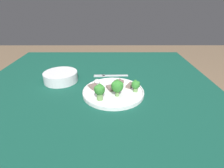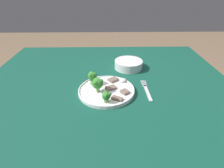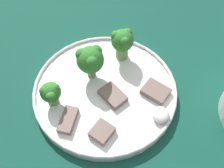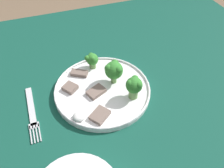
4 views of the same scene
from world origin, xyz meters
TOP-DOWN VIEW (x-y plane):
  - table at (0.00, 0.00)m, footprint 1.27×1.11m
  - dinner_plate at (0.00, -0.07)m, footprint 0.26×0.26m
  - fork at (0.19, -0.06)m, footprint 0.02×0.18m
  - cream_bowl at (0.13, 0.18)m, footprint 0.16×0.16m
  - broccoli_floret_near_rim_left at (0.00, -0.17)m, footprint 0.04×0.04m
  - broccoli_floret_center_left at (-0.04, -0.09)m, footprint 0.05×0.05m
  - broccoli_floret_back_left at (-0.07, -0.02)m, footprint 0.04×0.04m
  - meat_slice_front_slice at (0.02, -0.06)m, footprint 0.06×0.05m
  - meat_slice_middle_slice at (0.08, -0.10)m, footprint 0.05×0.05m
  - meat_slice_rear_slice at (0.05, -0.15)m, footprint 0.05×0.04m
  - meat_slice_edge_slice at (0.03, 0.01)m, footprint 0.06×0.06m
  - sauce_dollop at (0.08, -0.00)m, footprint 0.03×0.03m

SIDE VIEW (x-z plane):
  - table at x=0.00m, z-range 0.29..1.06m
  - fork at x=0.19m, z-range 0.77..0.77m
  - dinner_plate at x=0.00m, z-range 0.77..0.78m
  - meat_slice_front_slice at x=0.02m, z-range 0.78..0.79m
  - meat_slice_rear_slice at x=0.05m, z-range 0.78..0.79m
  - meat_slice_edge_slice at x=0.03m, z-range 0.78..0.79m
  - meat_slice_middle_slice at x=0.08m, z-range 0.78..0.79m
  - sauce_dollop at x=0.08m, z-range 0.78..0.80m
  - cream_bowl at x=0.13m, z-range 0.77..0.81m
  - broccoli_floret_near_rim_left at x=0.00m, z-range 0.78..0.83m
  - broccoli_floret_back_left at x=-0.07m, z-range 0.79..0.85m
  - broccoli_floret_center_left at x=-0.04m, z-range 0.79..0.86m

